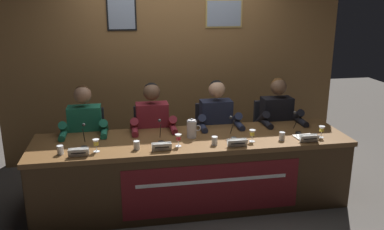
% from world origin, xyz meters
% --- Properties ---
extents(ground_plane, '(12.00, 12.00, 0.00)m').
position_xyz_m(ground_plane, '(0.00, 0.00, 0.00)').
color(ground_plane, '#4C4742').
extents(wall_back_panelled, '(4.48, 0.14, 2.60)m').
position_xyz_m(wall_back_panelled, '(0.00, 1.37, 1.30)').
color(wall_back_panelled, brown).
rests_on(wall_back_panelled, ground_plane).
extents(conference_table, '(3.28, 0.85, 0.74)m').
position_xyz_m(conference_table, '(0.00, -0.11, 0.51)').
color(conference_table, brown).
rests_on(conference_table, ground_plane).
extents(chair_far_left, '(0.44, 0.45, 0.91)m').
position_xyz_m(chair_far_left, '(-1.12, 0.61, 0.44)').
color(chair_far_left, black).
rests_on(chair_far_left, ground_plane).
extents(panelist_far_left, '(0.51, 0.48, 1.24)m').
position_xyz_m(panelist_far_left, '(-1.12, 0.41, 0.72)').
color(panelist_far_left, black).
rests_on(panelist_far_left, ground_plane).
extents(nameplate_far_left, '(0.19, 0.06, 0.08)m').
position_xyz_m(nameplate_far_left, '(-1.12, -0.31, 0.78)').
color(nameplate_far_left, white).
rests_on(nameplate_far_left, conference_table).
extents(juice_glass_far_left, '(0.06, 0.06, 0.12)m').
position_xyz_m(juice_glass_far_left, '(-0.96, -0.22, 0.82)').
color(juice_glass_far_left, white).
rests_on(juice_glass_far_left, conference_table).
extents(water_cup_far_left, '(0.06, 0.06, 0.08)m').
position_xyz_m(water_cup_far_left, '(-1.29, -0.23, 0.78)').
color(water_cup_far_left, silver).
rests_on(water_cup_far_left, conference_table).
extents(microphone_far_left, '(0.06, 0.17, 0.22)m').
position_xyz_m(microphone_far_left, '(-1.09, -0.07, 0.81)').
color(microphone_far_left, black).
rests_on(microphone_far_left, conference_table).
extents(chair_center_left, '(0.44, 0.45, 0.91)m').
position_xyz_m(chair_center_left, '(-0.37, 0.61, 0.44)').
color(chair_center_left, black).
rests_on(chair_center_left, ground_plane).
extents(panelist_center_left, '(0.51, 0.48, 1.24)m').
position_xyz_m(panelist_center_left, '(-0.37, 0.41, 0.72)').
color(panelist_center_left, black).
rests_on(panelist_center_left, ground_plane).
extents(nameplate_center_left, '(0.19, 0.06, 0.08)m').
position_xyz_m(nameplate_center_left, '(-0.35, -0.30, 0.78)').
color(nameplate_center_left, white).
rests_on(nameplate_center_left, conference_table).
extents(juice_glass_center_left, '(0.06, 0.06, 0.12)m').
position_xyz_m(juice_glass_center_left, '(-0.17, -0.22, 0.82)').
color(juice_glass_center_left, white).
rests_on(juice_glass_center_left, conference_table).
extents(water_cup_center_left, '(0.06, 0.06, 0.08)m').
position_xyz_m(water_cup_center_left, '(-0.58, -0.23, 0.78)').
color(water_cup_center_left, silver).
rests_on(water_cup_center_left, conference_table).
extents(microphone_center_left, '(0.06, 0.17, 0.22)m').
position_xyz_m(microphone_center_left, '(-0.33, -0.06, 0.81)').
color(microphone_center_left, black).
rests_on(microphone_center_left, conference_table).
extents(chair_center_right, '(0.44, 0.45, 0.91)m').
position_xyz_m(chair_center_right, '(0.37, 0.61, 0.44)').
color(chair_center_right, black).
rests_on(chair_center_right, ground_plane).
extents(panelist_center_right, '(0.51, 0.48, 1.24)m').
position_xyz_m(panelist_center_right, '(0.37, 0.41, 0.72)').
color(panelist_center_right, black).
rests_on(panelist_center_right, ground_plane).
extents(nameplate_center_right, '(0.20, 0.06, 0.08)m').
position_xyz_m(nameplate_center_right, '(0.39, -0.33, 0.78)').
color(nameplate_center_right, white).
rests_on(nameplate_center_right, conference_table).
extents(juice_glass_center_right, '(0.06, 0.06, 0.12)m').
position_xyz_m(juice_glass_center_right, '(0.58, -0.21, 0.82)').
color(juice_glass_center_right, white).
rests_on(juice_glass_center_right, conference_table).
extents(water_cup_center_right, '(0.06, 0.06, 0.08)m').
position_xyz_m(water_cup_center_right, '(0.19, -0.24, 0.78)').
color(water_cup_center_right, silver).
rests_on(water_cup_center_right, conference_table).
extents(microphone_center_right, '(0.06, 0.17, 0.22)m').
position_xyz_m(microphone_center_right, '(0.42, -0.07, 0.81)').
color(microphone_center_right, black).
rests_on(microphone_center_right, conference_table).
extents(chair_far_right, '(0.44, 0.45, 0.91)m').
position_xyz_m(chair_far_right, '(1.12, 0.61, 0.44)').
color(chair_far_right, black).
rests_on(chair_far_right, ground_plane).
extents(panelist_far_right, '(0.51, 0.48, 1.24)m').
position_xyz_m(panelist_far_right, '(1.12, 0.41, 0.72)').
color(panelist_far_right, black).
rests_on(panelist_far_right, ground_plane).
extents(nameplate_far_right, '(0.20, 0.06, 0.08)m').
position_xyz_m(nameplate_far_right, '(1.15, -0.33, 0.78)').
color(nameplate_far_right, white).
rests_on(nameplate_far_right, conference_table).
extents(juice_glass_far_right, '(0.06, 0.06, 0.12)m').
position_xyz_m(juice_glass_far_right, '(1.33, -0.22, 0.82)').
color(juice_glass_far_right, white).
rests_on(juice_glass_far_right, conference_table).
extents(water_cup_far_right, '(0.06, 0.06, 0.08)m').
position_xyz_m(water_cup_far_right, '(0.90, -0.23, 0.78)').
color(water_cup_far_right, silver).
rests_on(water_cup_far_right, conference_table).
extents(microphone_far_right, '(0.06, 0.17, 0.22)m').
position_xyz_m(microphone_far_right, '(1.15, -0.03, 0.81)').
color(microphone_far_right, black).
rests_on(microphone_far_right, conference_table).
extents(water_pitcher_central, '(0.15, 0.10, 0.21)m').
position_xyz_m(water_pitcher_central, '(-0.00, 0.02, 0.83)').
color(water_pitcher_central, silver).
rests_on(water_pitcher_central, conference_table).
extents(document_stack_far_right, '(0.22, 0.17, 0.01)m').
position_xyz_m(document_stack_far_right, '(1.17, -0.19, 0.74)').
color(document_stack_far_right, white).
rests_on(document_stack_far_right, conference_table).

